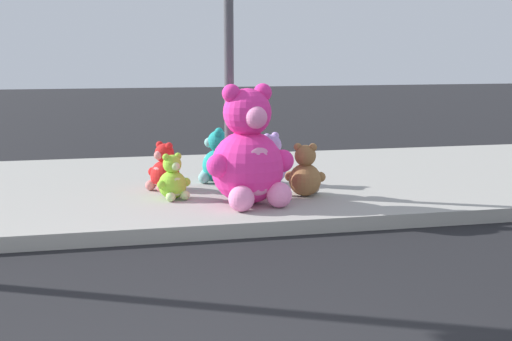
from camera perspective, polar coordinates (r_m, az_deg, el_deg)
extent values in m
cube|color=#9E9B93|center=(8.55, -9.80, -1.60)|extent=(28.00, 4.40, 0.15)
cylinder|color=#4C4C51|center=(7.70, -2.29, 9.82)|extent=(0.11, 0.11, 3.20)
sphere|color=#F22D93|center=(7.28, -0.73, 0.27)|extent=(0.79, 0.79, 0.79)
ellipsoid|color=pink|center=(7.03, 0.21, -0.08)|extent=(0.46, 0.26, 0.51)
sphere|color=#F22D93|center=(7.21, -0.74, 4.88)|extent=(0.52, 0.52, 0.52)
sphere|color=pink|center=(7.01, -0.01, 4.48)|extent=(0.24, 0.24, 0.24)
sphere|color=#F22D93|center=(7.27, 0.57, 6.56)|extent=(0.20, 0.20, 0.20)
sphere|color=#F22D93|center=(7.35, 2.25, 0.82)|extent=(0.25, 0.25, 0.25)
sphere|color=pink|center=(7.13, 1.96, -2.06)|extent=(0.27, 0.27, 0.27)
sphere|color=#F22D93|center=(7.12, -2.08, 6.48)|extent=(0.20, 0.20, 0.20)
sphere|color=#F22D93|center=(7.04, -3.19, 0.41)|extent=(0.25, 0.25, 0.25)
sphere|color=pink|center=(6.95, -1.23, -2.38)|extent=(0.27, 0.27, 0.27)
sphere|color=teal|center=(8.52, -3.14, 0.41)|extent=(0.41, 0.41, 0.41)
ellipsoid|color=#7BBFBC|center=(8.53, -4.14, 0.42)|extent=(0.14, 0.24, 0.27)
sphere|color=teal|center=(8.47, -3.16, 2.47)|extent=(0.27, 0.27, 0.27)
sphere|color=#7BBFBC|center=(8.48, -3.94, 2.36)|extent=(0.12, 0.12, 0.12)
sphere|color=teal|center=(8.36, -3.22, 3.12)|extent=(0.10, 0.10, 0.10)
sphere|color=teal|center=(8.32, -3.61, 0.40)|extent=(0.13, 0.13, 0.13)
sphere|color=#7BBFBC|center=(8.44, -4.38, -0.62)|extent=(0.14, 0.14, 0.14)
sphere|color=teal|center=(8.55, -3.12, 3.28)|extent=(0.10, 0.10, 0.10)
sphere|color=teal|center=(8.71, -3.38, 0.83)|extent=(0.13, 0.13, 0.13)
sphere|color=#7BBFBC|center=(8.67, -4.23, -0.34)|extent=(0.14, 0.14, 0.14)
sphere|color=#8CD133|center=(7.60, -7.01, -1.21)|extent=(0.31, 0.31, 0.31)
ellipsoid|color=#B8DE87|center=(7.50, -6.65, -1.35)|extent=(0.19, 0.12, 0.20)
sphere|color=#8CD133|center=(7.56, -7.05, 0.54)|extent=(0.21, 0.21, 0.21)
sphere|color=#B8DE87|center=(7.48, -6.76, 0.35)|extent=(0.09, 0.09, 0.09)
sphere|color=#8CD133|center=(7.57, -6.56, 1.20)|extent=(0.08, 0.08, 0.08)
sphere|color=#8CD133|center=(7.62, -5.87, -0.97)|extent=(0.10, 0.10, 0.10)
sphere|color=#B8DE87|center=(7.54, -5.97, -2.08)|extent=(0.11, 0.11, 0.11)
sphere|color=#8CD133|center=(7.51, -7.56, 1.11)|extent=(0.08, 0.08, 0.08)
sphere|color=#8CD133|center=(7.50, -7.92, -1.19)|extent=(0.10, 0.10, 0.10)
sphere|color=#B8DE87|center=(7.46, -7.17, -2.22)|extent=(0.11, 0.11, 0.11)
sphere|color=red|center=(8.11, -7.64, -0.37)|extent=(0.35, 0.35, 0.35)
ellipsoid|color=#DB7B7B|center=(8.03, -8.30, -0.50)|extent=(0.18, 0.20, 0.23)
sphere|color=red|center=(8.07, -7.68, 1.45)|extent=(0.23, 0.23, 0.23)
sphere|color=#DB7B7B|center=(8.01, -8.19, 1.27)|extent=(0.11, 0.11, 0.11)
sphere|color=red|center=(8.00, -7.30, 2.05)|extent=(0.09, 0.09, 0.09)
sphere|color=red|center=(7.96, -7.06, -0.37)|extent=(0.11, 0.11, 0.11)
sphere|color=#DB7B7B|center=(7.97, -7.93, -1.41)|extent=(0.12, 0.12, 0.12)
sphere|color=red|center=(8.12, -8.08, 2.15)|extent=(0.09, 0.09, 0.09)
sphere|color=red|center=(8.20, -8.66, -0.10)|extent=(0.11, 0.11, 0.11)
sphere|color=#DB7B7B|center=(8.11, -8.85, -1.24)|extent=(0.12, 0.12, 0.12)
sphere|color=#B28CD8|center=(8.36, 1.27, 0.17)|extent=(0.39, 0.39, 0.39)
ellipsoid|color=silver|center=(8.44, 0.47, 0.26)|extent=(0.22, 0.21, 0.25)
sphere|color=#B28CD8|center=(8.32, 1.28, 2.15)|extent=(0.26, 0.26, 0.26)
sphere|color=silver|center=(8.38, 0.65, 2.11)|extent=(0.12, 0.12, 0.12)
sphere|color=#B28CD8|center=(8.23, 0.93, 2.79)|extent=(0.10, 0.10, 0.10)
sphere|color=#B28CD8|center=(8.23, 0.27, 0.22)|extent=(0.12, 0.12, 0.12)
sphere|color=silver|center=(8.39, -0.09, -0.69)|extent=(0.13, 0.13, 0.13)
sphere|color=#B28CD8|center=(8.38, 1.62, 2.92)|extent=(0.10, 0.10, 0.10)
sphere|color=#B28CD8|center=(8.54, 1.68, 0.57)|extent=(0.12, 0.12, 0.12)
sphere|color=silver|center=(8.56, 0.73, -0.47)|extent=(0.13, 0.13, 0.13)
sphere|color=olive|center=(7.71, 4.13, -0.78)|extent=(0.37, 0.37, 0.37)
ellipsoid|color=tan|center=(7.84, 4.17, -0.60)|extent=(0.22, 0.14, 0.24)
sphere|color=olive|center=(7.67, 4.16, 1.24)|extent=(0.24, 0.24, 0.24)
sphere|color=tan|center=(7.77, 4.18, 1.25)|extent=(0.11, 0.11, 0.11)
sphere|color=olive|center=(7.66, 3.53, 1.97)|extent=(0.09, 0.09, 0.09)
sphere|color=olive|center=(7.76, 2.85, -0.49)|extent=(0.12, 0.12, 0.12)
sphere|color=tan|center=(7.89, 3.42, -1.42)|extent=(0.13, 0.13, 0.13)
sphere|color=olive|center=(7.65, 4.80, 1.95)|extent=(0.09, 0.09, 0.09)
sphere|color=olive|center=(7.75, 5.44, -0.54)|extent=(0.12, 0.12, 0.12)
sphere|color=tan|center=(7.89, 4.90, -1.44)|extent=(0.13, 0.13, 0.13)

